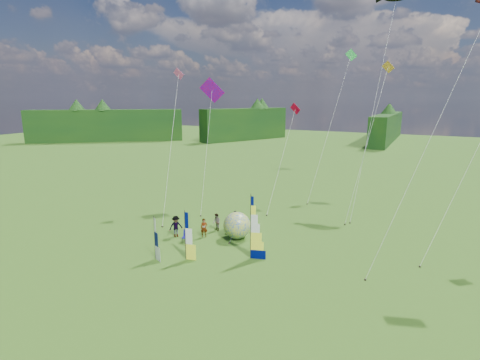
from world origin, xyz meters
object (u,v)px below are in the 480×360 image
at_px(side_banner_far, 155,238).
at_px(bol_inflatable, 237,225).
at_px(spectator_a, 204,228).
at_px(spectator_b, 217,222).
at_px(spectator_d, 235,221).
at_px(camp_chair, 186,236).
at_px(feather_banner_main, 251,228).
at_px(kite_whale, 375,95).
at_px(side_banner_left, 185,236).
at_px(spectator_c, 176,226).

relative_size(side_banner_far, bol_inflatable, 1.40).
distance_m(spectator_a, spectator_b, 1.82).
xyz_separation_m(side_banner_far, spectator_b, (0.89, 7.10, -0.79)).
relative_size(spectator_b, spectator_d, 0.84).
xyz_separation_m(side_banner_far, spectator_d, (2.39, 7.72, -0.64)).
relative_size(bol_inflatable, spectator_a, 1.40).
distance_m(side_banner_far, camp_chair, 3.76).
bearing_deg(feather_banner_main, spectator_d, 112.49).
bearing_deg(spectator_a, camp_chair, -142.33).
relative_size(bol_inflatable, spectator_b, 1.45).
height_order(spectator_a, kite_whale, kite_whale).
relative_size(side_banner_left, spectator_d, 1.93).
distance_m(side_banner_far, bol_inflatable, 7.13).
height_order(feather_banner_main, spectator_d, feather_banner_main).
height_order(feather_banner_main, camp_chair, feather_banner_main).
xyz_separation_m(feather_banner_main, bol_inflatable, (-2.72, 3.06, -1.21)).
distance_m(spectator_a, spectator_c, 2.35).
height_order(bol_inflatable, kite_whale, kite_whale).
bearing_deg(kite_whale, spectator_a, -136.18).
bearing_deg(camp_chair, side_banner_left, -72.49).
bearing_deg(kite_whale, side_banner_far, -130.06).
distance_m(spectator_a, camp_chair, 1.82).
distance_m(feather_banner_main, side_banner_far, 6.90).
height_order(spectator_c, camp_chair, spectator_c).
relative_size(spectator_a, spectator_b, 1.04).
bearing_deg(side_banner_far, spectator_c, 131.50).
bearing_deg(spectator_b, side_banner_left, -45.28).
bearing_deg(side_banner_left, kite_whale, 51.96).
xyz_separation_m(side_banner_left, camp_chair, (-1.87, 2.66, -1.26)).
relative_size(spectator_b, camp_chair, 1.50).
xyz_separation_m(spectator_b, kite_whale, (10.59, 13.07, 10.91)).
bearing_deg(camp_chair, spectator_c, 137.65).
bearing_deg(spectator_c, side_banner_left, -97.43).
relative_size(feather_banner_main, bol_inflatable, 2.08).
height_order(bol_inflatable, spectator_d, bol_inflatable).
distance_m(feather_banner_main, spectator_b, 6.62).
distance_m(spectator_d, kite_whale, 18.79).
distance_m(feather_banner_main, spectator_d, 5.94).
xyz_separation_m(spectator_c, camp_chair, (1.48, -0.68, -0.39)).
relative_size(spectator_a, kite_whale, 0.07).
distance_m(spectator_c, spectator_d, 5.09).
height_order(side_banner_left, kite_whale, kite_whale).
height_order(spectator_c, spectator_d, spectator_d).
xyz_separation_m(feather_banner_main, kite_whale, (5.44, 16.93, 9.35)).
bearing_deg(side_banner_far, spectator_b, 106.65).
relative_size(side_banner_left, side_banner_far, 1.13).
bearing_deg(side_banner_far, spectator_a, 105.61).
bearing_deg(bol_inflatable, side_banner_far, -117.81).
bearing_deg(kite_whale, spectator_d, -136.53).
relative_size(side_banner_far, spectator_a, 1.96).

